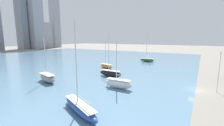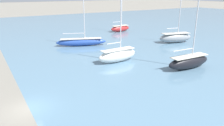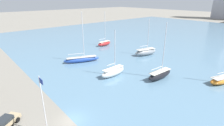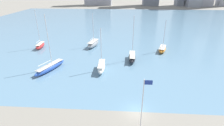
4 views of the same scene
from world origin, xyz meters
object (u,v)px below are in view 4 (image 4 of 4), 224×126
(sailboat_blue, at_px, (50,67))
(sailboat_gray, at_px, (93,44))
(flag_pole, at_px, (143,103))
(sailboat_red, at_px, (40,45))
(sailboat_black, at_px, (132,57))
(sailboat_orange, at_px, (162,49))
(sailboat_white, at_px, (101,67))

(sailboat_blue, relative_size, sailboat_gray, 1.22)
(flag_pole, height_order, sailboat_red, sailboat_red)
(flag_pole, height_order, sailboat_black, sailboat_black)
(flag_pole, xyz_separation_m, sailboat_orange, (10.27, 35.60, -4.08))
(sailboat_white, distance_m, sailboat_black, 11.14)
(flag_pole, distance_m, sailboat_gray, 41.53)
(sailboat_blue, distance_m, sailboat_black, 23.33)
(sailboat_orange, relative_size, sailboat_gray, 0.88)
(sailboat_red, bearing_deg, sailboat_blue, -60.78)
(sailboat_orange, bearing_deg, flag_pole, -88.00)
(flag_pole, bearing_deg, sailboat_white, 113.56)
(sailboat_red, bearing_deg, sailboat_gray, 6.24)
(sailboat_white, xyz_separation_m, sailboat_gray, (-5.33, 19.10, 0.00))
(flag_pole, distance_m, sailboat_red, 48.81)
(sailboat_black, bearing_deg, sailboat_red, 167.18)
(sailboat_black, bearing_deg, sailboat_white, -135.85)
(sailboat_white, bearing_deg, sailboat_blue, -179.15)
(sailboat_blue, distance_m, sailboat_orange, 36.37)
(sailboat_black, relative_size, sailboat_orange, 1.26)
(sailboat_gray, bearing_deg, sailboat_red, -157.07)
(sailboat_black, bearing_deg, sailboat_blue, -157.56)
(sailboat_blue, xyz_separation_m, sailboat_black, (21.96, 7.88, 0.17))
(flag_pole, distance_m, sailboat_blue, 29.75)
(flag_pole, xyz_separation_m, sailboat_red, (-32.56, 36.15, -3.95))
(sailboat_orange, xyz_separation_m, sailboat_gray, (-24.24, 3.32, 0.26))
(sailboat_blue, height_order, sailboat_black, sailboat_blue)
(sailboat_blue, relative_size, sailboat_orange, 1.39)
(sailboat_blue, bearing_deg, sailboat_gray, 89.22)
(sailboat_orange, bearing_deg, sailboat_gray, -169.72)
(sailboat_blue, height_order, sailboat_orange, sailboat_blue)
(sailboat_red, bearing_deg, sailboat_orange, -2.98)
(sailboat_red, xyz_separation_m, sailboat_orange, (42.82, -0.55, -0.13))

